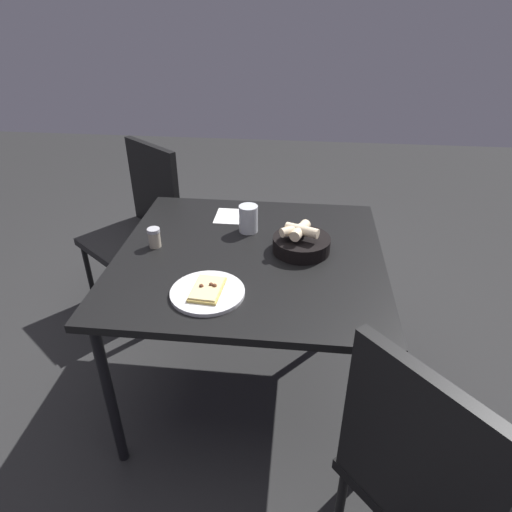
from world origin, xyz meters
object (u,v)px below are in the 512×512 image
(dining_table, at_px, (250,266))
(bread_basket, at_px, (301,242))
(chair_far, at_px, (141,220))
(chair_near, at_px, (429,475))
(pepper_shaker, at_px, (155,239))
(beer_glass, at_px, (248,220))
(pizza_plate, at_px, (208,292))

(dining_table, height_order, bread_basket, bread_basket)
(dining_table, xyz_separation_m, chair_far, (0.66, 0.70, -0.16))
(chair_near, bearing_deg, chair_far, 41.66)
(bread_basket, relative_size, chair_near, 0.24)
(pepper_shaker, bearing_deg, beer_glass, -64.34)
(dining_table, distance_m, pepper_shaker, 0.40)
(pepper_shaker, xyz_separation_m, chair_far, (0.64, 0.30, -0.25))
(bread_basket, xyz_separation_m, pepper_shaker, (-0.03, 0.59, -0.00))
(dining_table, relative_size, chair_near, 1.10)
(dining_table, xyz_separation_m, chair_near, (-0.77, -0.57, -0.13))
(bread_basket, distance_m, pepper_shaker, 0.59)
(chair_near, bearing_deg, beer_glass, 32.01)
(chair_near, height_order, chair_far, chair_near)
(dining_table, bearing_deg, chair_near, -143.35)
(beer_glass, relative_size, pepper_shaker, 1.45)
(beer_glass, bearing_deg, dining_table, -171.70)
(bread_basket, height_order, beer_glass, bread_basket)
(pizza_plate, bearing_deg, dining_table, -21.15)
(bread_basket, bearing_deg, pepper_shaker, 92.74)
(chair_far, bearing_deg, beer_glass, -124.89)
(pizza_plate, bearing_deg, pepper_shaker, 42.41)
(pizza_plate, xyz_separation_m, bread_basket, (0.33, -0.31, 0.03))
(bread_basket, bearing_deg, chair_far, 55.71)
(dining_table, relative_size, pizza_plate, 4.07)
(pizza_plate, distance_m, beer_glass, 0.49)
(dining_table, relative_size, beer_glass, 8.93)
(pizza_plate, relative_size, chair_far, 0.28)
(bread_basket, distance_m, beer_glass, 0.27)
(pizza_plate, bearing_deg, bread_basket, -43.27)
(beer_glass, bearing_deg, chair_far, 55.11)
(chair_near, xyz_separation_m, chair_far, (1.42, 1.27, -0.02))
(chair_near, relative_size, chair_far, 1.03)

